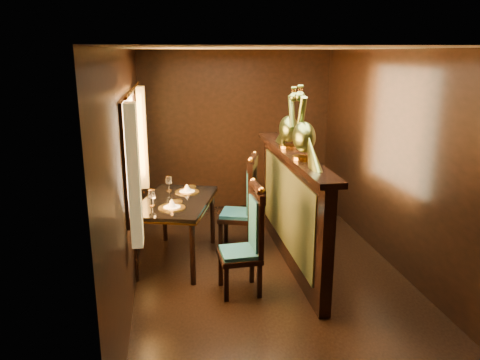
{
  "coord_description": "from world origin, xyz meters",
  "views": [
    {
      "loc": [
        -1.1,
        -4.78,
        2.47
      ],
      "look_at": [
        -0.31,
        0.18,
        1.09
      ],
      "focal_mm": 35.0,
      "sensor_mm": 36.0,
      "label": 1
    }
  ],
  "objects": [
    {
      "name": "ground",
      "position": [
        0.0,
        0.0,
        0.0
      ],
      "size": [
        5.0,
        5.0,
        0.0
      ],
      "primitive_type": "plane",
      "color": "black",
      "rests_on": "ground"
    },
    {
      "name": "room_shell",
      "position": [
        -0.09,
        0.02,
        1.58
      ],
      "size": [
        3.04,
        5.04,
        2.52
      ],
      "color": "black",
      "rests_on": "ground"
    },
    {
      "name": "partition",
      "position": [
        0.32,
        0.3,
        0.71
      ],
      "size": [
        0.26,
        2.7,
        1.36
      ],
      "color": "black",
      "rests_on": "ground"
    },
    {
      "name": "dining_table",
      "position": [
        -1.02,
        0.55,
        0.7
      ],
      "size": [
        1.13,
        1.48,
        0.97
      ],
      "rotation": [
        0.0,
        0.0,
        -0.29
      ],
      "color": "black",
      "rests_on": "ground"
    },
    {
      "name": "chair_left",
      "position": [
        -0.29,
        -0.34,
        0.62
      ],
      "size": [
        0.45,
        0.48,
        1.2
      ],
      "rotation": [
        0.0,
        0.0,
        0.05
      ],
      "color": "black",
      "rests_on": "ground"
    },
    {
      "name": "chair_right",
      "position": [
        -0.13,
        0.76,
        0.65
      ],
      "size": [
        0.57,
        0.59,
        1.26
      ],
      "rotation": [
        0.0,
        0.0,
        -0.32
      ],
      "color": "black",
      "rests_on": "ground"
    },
    {
      "name": "peacock_left",
      "position": [
        0.33,
        -0.1,
        1.75
      ],
      "size": [
        0.24,
        0.65,
        0.77
      ],
      "primitive_type": null,
      "color": "#174533",
      "rests_on": "partition"
    },
    {
      "name": "peacock_right",
      "position": [
        0.33,
        0.51,
        1.73
      ],
      "size": [
        0.23,
        0.62,
        0.74
      ],
      "primitive_type": null,
      "color": "#174533",
      "rests_on": "partition"
    }
  ]
}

